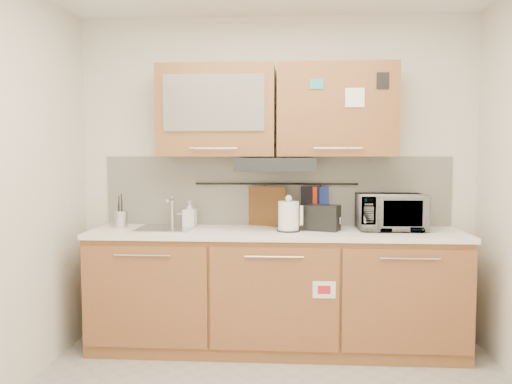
# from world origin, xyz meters

# --- Properties ---
(wall_back) EXTENTS (3.20, 0.00, 3.20)m
(wall_back) POSITION_xyz_m (0.00, 1.50, 1.30)
(wall_back) COLOR silver
(wall_back) RESTS_ON ground
(base_cabinet) EXTENTS (2.80, 0.64, 0.88)m
(base_cabinet) POSITION_xyz_m (0.00, 1.19, 0.41)
(base_cabinet) COLOR #9A6636
(base_cabinet) RESTS_ON floor
(countertop) EXTENTS (2.82, 0.62, 0.04)m
(countertop) POSITION_xyz_m (0.00, 1.19, 0.90)
(countertop) COLOR white
(countertop) RESTS_ON base_cabinet
(backsplash) EXTENTS (2.80, 0.02, 0.56)m
(backsplash) POSITION_xyz_m (0.00, 1.49, 1.20)
(backsplash) COLOR silver
(backsplash) RESTS_ON countertop
(upper_cabinets) EXTENTS (1.82, 0.37, 0.70)m
(upper_cabinets) POSITION_xyz_m (-0.00, 1.32, 1.83)
(upper_cabinets) COLOR #9A6636
(upper_cabinets) RESTS_ON wall_back
(range_hood) EXTENTS (0.60, 0.46, 0.10)m
(range_hood) POSITION_xyz_m (0.00, 1.25, 1.42)
(range_hood) COLOR black
(range_hood) RESTS_ON upper_cabinets
(sink) EXTENTS (0.42, 0.40, 0.26)m
(sink) POSITION_xyz_m (-0.85, 1.21, 0.92)
(sink) COLOR silver
(sink) RESTS_ON countertop
(utensil_rail) EXTENTS (1.30, 0.02, 0.02)m
(utensil_rail) POSITION_xyz_m (0.00, 1.45, 1.26)
(utensil_rail) COLOR black
(utensil_rail) RESTS_ON backsplash
(utensil_crock) EXTENTS (0.12, 0.12, 0.27)m
(utensil_crock) POSITION_xyz_m (-1.22, 1.25, 0.99)
(utensil_crock) COLOR silver
(utensil_crock) RESTS_ON countertop
(kettle) EXTENTS (0.20, 0.18, 0.27)m
(kettle) POSITION_xyz_m (0.10, 1.14, 1.03)
(kettle) COLOR white
(kettle) RESTS_ON countertop
(toaster) EXTENTS (0.29, 0.23, 0.19)m
(toaster) POSITION_xyz_m (0.36, 1.21, 1.02)
(toaster) COLOR black
(toaster) RESTS_ON countertop
(microwave) EXTENTS (0.51, 0.35, 0.27)m
(microwave) POSITION_xyz_m (0.88, 1.26, 1.06)
(microwave) COLOR #999999
(microwave) RESTS_ON countertop
(soap_bottle) EXTENTS (0.10, 0.10, 0.21)m
(soap_bottle) POSITION_xyz_m (-0.68, 1.31, 1.03)
(soap_bottle) COLOR #999999
(soap_bottle) RESTS_ON countertop
(cutting_board) EXTENTS (0.35, 0.17, 0.46)m
(cutting_board) POSITION_xyz_m (-0.09, 1.44, 1.01)
(cutting_board) COLOR brown
(cutting_board) RESTS_ON utensil_rail
(oven_mitt) EXTENTS (0.13, 0.04, 0.21)m
(oven_mitt) POSITION_xyz_m (0.36, 1.44, 1.13)
(oven_mitt) COLOR navy
(oven_mitt) RESTS_ON utensil_rail
(dark_pouch) EXTENTS (0.15, 0.04, 0.23)m
(dark_pouch) POSITION_xyz_m (0.27, 1.44, 1.12)
(dark_pouch) COLOR black
(dark_pouch) RESTS_ON utensil_rail
(pot_holder) EXTENTS (0.13, 0.07, 0.17)m
(pot_holder) POSITION_xyz_m (0.35, 1.44, 1.16)
(pot_holder) COLOR red
(pot_holder) RESTS_ON utensil_rail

